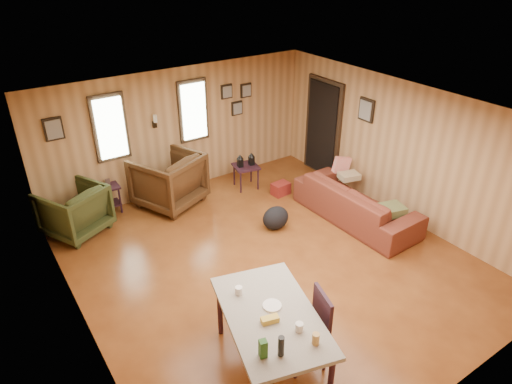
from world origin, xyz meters
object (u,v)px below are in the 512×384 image
Objects in this scene: recliner_brown at (168,178)px; dining_table at (271,320)px; end_table at (104,194)px; sofa at (357,197)px; side_table at (246,164)px; recliner_green at (74,208)px.

recliner_brown is 4.21m from dining_table.
recliner_brown reaches higher than end_table.
dining_table is (0.43, -4.55, 0.38)m from end_table.
sofa is 2.31m from side_table.
end_table is at bearing 110.52° from dining_table.
recliner_brown is 1.57m from side_table.
sofa is at bearing 124.17° from recliner_green.
end_table is at bearing 50.84° from sofa.
end_table is 4.58m from dining_table.
recliner_green is at bearing 59.09° from sofa.
sofa is 2.49× the size of recliner_green.
recliner_green is 1.43× the size of end_table.
end_table is (-3.58, 2.76, -0.09)m from sofa.
side_table is (3.27, -0.25, 0.03)m from recliner_green.
recliner_green reaches higher than sofa.
dining_table reaches higher than recliner_green.
side_table is at bearing 75.61° from dining_table.
side_table is at bearing -13.67° from end_table.
dining_table is at bearing 57.47° from recliner_brown.
recliner_green is (-4.20, 2.37, 0.01)m from sofa.
dining_table is at bearing -84.59° from end_table.
side_table is at bearing 147.42° from recliner_brown.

